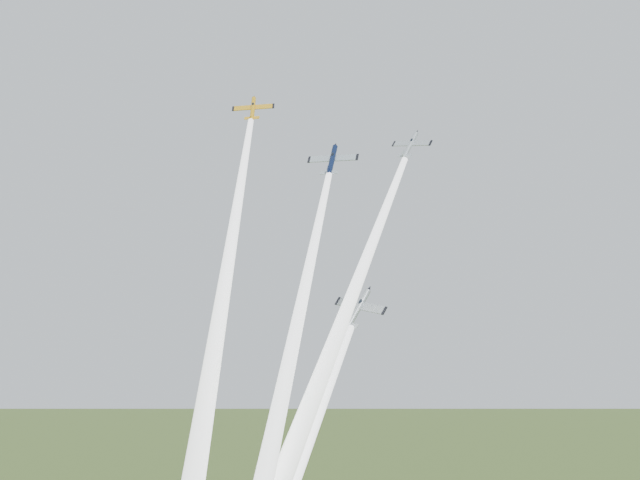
{
  "coord_description": "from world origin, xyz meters",
  "views": [
    {
      "loc": [
        42.81,
        -111.5,
        76.81
      ],
      "look_at": [
        0.0,
        -6.0,
        92.0
      ],
      "focal_mm": 45.0,
      "sensor_mm": 36.0,
      "label": 1
    }
  ],
  "objects_px": {
    "plane_silver_low": "(358,308)",
    "plane_navy": "(332,160)",
    "plane_yellow": "(253,108)",
    "plane_silver_right": "(410,145)"
  },
  "relations": [
    {
      "from": "plane_silver_low",
      "to": "plane_navy",
      "type": "bearing_deg",
      "value": 151.03
    },
    {
      "from": "plane_yellow",
      "to": "plane_silver_right",
      "type": "relative_size",
      "value": 1.07
    },
    {
      "from": "plane_navy",
      "to": "plane_silver_right",
      "type": "xyz_separation_m",
      "value": [
        10.7,
        5.66,
        2.68
      ]
    },
    {
      "from": "plane_yellow",
      "to": "plane_silver_low",
      "type": "bearing_deg",
      "value": -43.79
    },
    {
      "from": "plane_silver_right",
      "to": "plane_navy",
      "type": "bearing_deg",
      "value": -139.5
    },
    {
      "from": "plane_silver_low",
      "to": "plane_silver_right",
      "type": "bearing_deg",
      "value": 77.67
    },
    {
      "from": "plane_yellow",
      "to": "plane_silver_right",
      "type": "bearing_deg",
      "value": -18.1
    },
    {
      "from": "plane_yellow",
      "to": "plane_silver_right",
      "type": "height_order",
      "value": "plane_yellow"
    },
    {
      "from": "plane_yellow",
      "to": "plane_silver_low",
      "type": "xyz_separation_m",
      "value": [
        22.33,
        -10.88,
        -34.31
      ]
    },
    {
      "from": "plane_yellow",
      "to": "plane_navy",
      "type": "height_order",
      "value": "plane_yellow"
    }
  ]
}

